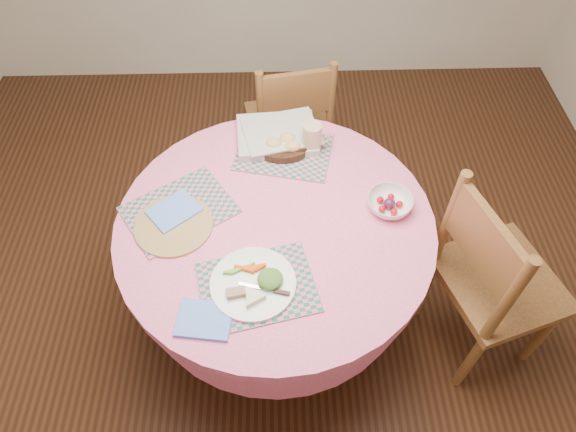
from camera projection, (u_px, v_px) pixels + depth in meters
name	position (u px, v px, depth m)	size (l,w,h in m)	color
ground	(278.00, 313.00, 2.56)	(4.00, 4.00, 0.00)	#331C0F
dining_table	(276.00, 250.00, 2.13)	(1.24, 1.24, 0.75)	pink
chair_right	(491.00, 279.00, 2.07)	(0.57, 0.58, 1.01)	brown
chair_back	(291.00, 123.00, 2.73)	(0.49, 0.48, 0.92)	brown
placemat_front	(257.00, 287.00, 1.79)	(0.40, 0.30, 0.01)	#14705B
placemat_left	(179.00, 210.00, 2.01)	(0.40, 0.30, 0.01)	#14705B
placemat_back	(284.00, 152.00, 2.21)	(0.40, 0.30, 0.01)	#14705B
wicker_trivet	(174.00, 225.00, 1.96)	(0.30, 0.30, 0.01)	olive
napkin_near	(205.00, 319.00, 1.71)	(0.18, 0.14, 0.01)	#5D8AEF
napkin_far	(174.00, 211.00, 1.99)	(0.18, 0.14, 0.01)	#5D8AEF
dinner_plate	(255.00, 283.00, 1.78)	(0.30, 0.30, 0.05)	white
bread_bowl	(283.00, 146.00, 2.19)	(0.23, 0.23, 0.08)	black
latte_mug	(313.00, 138.00, 2.16)	(0.12, 0.08, 0.14)	#C9AF8A
fruit_bowl	(389.00, 204.00, 2.00)	(0.19, 0.19, 0.06)	white
newspaper_stack	(277.00, 134.00, 2.24)	(0.38, 0.32, 0.04)	silver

